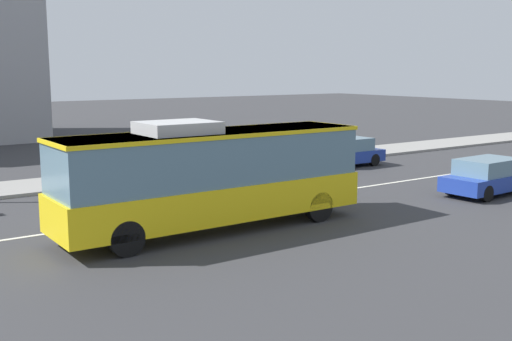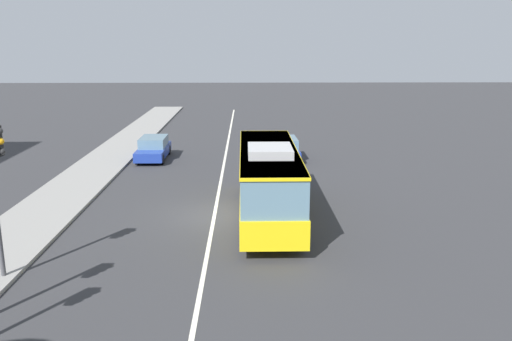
{
  "view_description": "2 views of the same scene",
  "coord_description": "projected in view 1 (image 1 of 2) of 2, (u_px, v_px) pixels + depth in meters",
  "views": [
    {
      "loc": [
        -10.0,
        -18.77,
        4.98
      ],
      "look_at": [
        1.36,
        -2.38,
        1.72
      ],
      "focal_mm": 43.46,
      "sensor_mm": 36.0,
      "label": 1
    },
    {
      "loc": [
        -22.54,
        -1.49,
        7.63
      ],
      "look_at": [
        0.5,
        -1.9,
        1.96
      ],
      "focal_mm": 36.64,
      "sensor_mm": 36.0,
      "label": 2
    }
  ],
  "objects": [
    {
      "name": "ground_plane",
      "position": [
        185.0,
        214.0,
        21.65
      ],
      "size": [
        160.0,
        160.0,
        0.0
      ],
      "primitive_type": "plane",
      "color": "#333335"
    },
    {
      "name": "sidewalk_kerb",
      "position": [
        103.0,
        179.0,
        27.99
      ],
      "size": [
        80.0,
        3.33,
        0.14
      ],
      "primitive_type": "cube",
      "color": "gray",
      "rests_on": "ground_plane"
    },
    {
      "name": "lane_centre_line",
      "position": [
        185.0,
        213.0,
        21.65
      ],
      "size": [
        76.0,
        0.16,
        0.01
      ],
      "primitive_type": "cube",
      "color": "silver",
      "rests_on": "ground_plane"
    },
    {
      "name": "transit_bus",
      "position": [
        212.0,
        173.0,
        19.21
      ],
      "size": [
        10.01,
        2.56,
        3.46
      ],
      "rotation": [
        0.0,
        0.0,
        0.01
      ],
      "color": "yellow",
      "rests_on": "ground_plane"
    },
    {
      "name": "sedan_blue",
      "position": [
        490.0,
        176.0,
        24.93
      ],
      "size": [
        4.56,
        1.96,
        1.46
      ],
      "rotation": [
        0.0,
        0.0,
        0.04
      ],
      "color": "#1E3899",
      "rests_on": "ground_plane"
    },
    {
      "name": "sedan_blue_ahead",
      "position": [
        344.0,
        153.0,
        32.09
      ],
      "size": [
        4.51,
        1.84,
        1.46
      ],
      "rotation": [
        0.0,
        0.0,
        3.15
      ],
      "color": "#1E3899",
      "rests_on": "ground_plane"
    }
  ]
}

